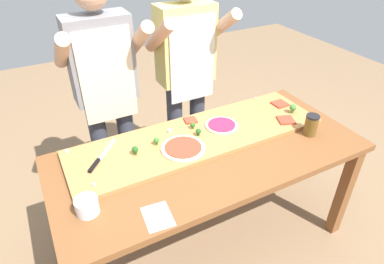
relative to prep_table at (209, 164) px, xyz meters
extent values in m
plane|color=#896B4C|center=(0.00, 0.00, -0.69)|extent=(8.00, 8.00, 0.00)
cube|color=brown|center=(0.86, -0.36, -0.32)|extent=(0.07, 0.07, 0.74)
cube|color=brown|center=(-0.86, 0.36, -0.32)|extent=(0.07, 0.07, 0.74)
cube|color=brown|center=(0.86, 0.36, -0.32)|extent=(0.07, 0.07, 0.74)
cube|color=brown|center=(0.00, 0.00, 0.07)|extent=(1.83, 0.84, 0.04)
cube|color=#B27F47|center=(0.01, 0.15, 0.11)|extent=(1.60, 0.46, 0.03)
cube|color=#B7BABF|center=(-0.54, 0.26, 0.12)|extent=(0.15, 0.16, 0.00)
cube|color=black|center=(-0.64, 0.14, 0.13)|extent=(0.09, 0.09, 0.02)
cylinder|color=beige|center=(0.18, 0.16, 0.13)|extent=(0.21, 0.21, 0.01)
cylinder|color=#9E234C|center=(0.18, 0.16, 0.13)|extent=(0.17, 0.17, 0.01)
cylinder|color=beige|center=(-0.14, 0.06, 0.13)|extent=(0.26, 0.26, 0.01)
cylinder|color=#BC3D28|center=(-0.14, 0.06, 0.13)|extent=(0.21, 0.21, 0.01)
cube|color=#BC3D28|center=(0.04, 0.31, 0.13)|extent=(0.09, 0.09, 0.01)
cube|color=#BC3D28|center=(0.59, 0.02, 0.13)|extent=(0.13, 0.13, 0.01)
cube|color=#BC3D28|center=(0.70, 0.21, 0.13)|extent=(0.10, 0.10, 0.01)
cylinder|color=#487A23|center=(0.70, 0.08, 0.13)|extent=(0.02, 0.02, 0.03)
sphere|color=#427F33|center=(0.70, 0.08, 0.16)|extent=(0.05, 0.05, 0.05)
cylinder|color=#3F7220|center=(-0.26, 0.17, 0.13)|extent=(0.02, 0.02, 0.02)
sphere|color=#38752D|center=(-0.26, 0.17, 0.15)|extent=(0.03, 0.03, 0.03)
cylinder|color=#2C5915|center=(-0.41, 0.14, 0.13)|extent=(0.02, 0.02, 0.02)
sphere|color=#23561E|center=(-0.41, 0.14, 0.15)|extent=(0.04, 0.04, 0.04)
cylinder|color=#366618|center=(0.01, 0.22, 0.13)|extent=(0.01, 0.01, 0.02)
sphere|color=#2D6623|center=(0.01, 0.22, 0.15)|extent=(0.03, 0.03, 0.03)
cylinder|color=#2C5915|center=(0.00, 0.14, 0.13)|extent=(0.02, 0.02, 0.02)
sphere|color=#23561E|center=(0.00, 0.14, 0.15)|extent=(0.03, 0.03, 0.03)
cube|color=silver|center=(-0.68, -0.01, 0.13)|extent=(0.02, 0.02, 0.02)
cube|color=silver|center=(0.59, 0.35, 0.13)|extent=(0.02, 0.02, 0.01)
cube|color=silver|center=(-0.74, 0.34, 0.13)|extent=(0.02, 0.02, 0.02)
cube|color=white|center=(-0.14, 0.26, 0.13)|extent=(0.02, 0.02, 0.02)
cylinder|color=white|center=(-0.74, -0.14, 0.14)|extent=(0.11, 0.11, 0.08)
cylinder|color=white|center=(-0.74, -0.14, 0.12)|extent=(0.10, 0.10, 0.04)
cylinder|color=brown|center=(0.64, -0.14, 0.16)|extent=(0.08, 0.08, 0.12)
cylinder|color=black|center=(0.64, -0.14, 0.23)|extent=(0.08, 0.08, 0.01)
cube|color=white|center=(-0.47, -0.32, 0.10)|extent=(0.14, 0.17, 0.00)
cylinder|color=#333847|center=(-0.49, 0.71, -0.24)|extent=(0.12, 0.12, 0.90)
cylinder|color=#333847|center=(-0.29, 0.71, -0.24)|extent=(0.12, 0.12, 0.90)
cube|color=gray|center=(-0.39, 0.71, 0.49)|extent=(0.40, 0.20, 0.55)
cube|color=beige|center=(-0.39, 0.60, 0.41)|extent=(0.34, 0.01, 0.60)
cylinder|color=tan|center=(-0.62, 0.61, 0.61)|extent=(0.08, 0.39, 0.31)
cylinder|color=tan|center=(-0.16, 0.61, 0.61)|extent=(0.08, 0.39, 0.31)
cylinder|color=#333847|center=(0.11, 0.71, -0.24)|extent=(0.12, 0.12, 0.90)
cylinder|color=#333847|center=(0.31, 0.71, -0.24)|extent=(0.12, 0.12, 0.90)
cube|color=#D1C670|center=(0.21, 0.71, 0.49)|extent=(0.40, 0.20, 0.55)
cube|color=silver|center=(0.21, 0.60, 0.41)|extent=(0.34, 0.01, 0.60)
cylinder|color=tan|center=(-0.02, 0.61, 0.61)|extent=(0.08, 0.39, 0.31)
cylinder|color=tan|center=(0.44, 0.61, 0.61)|extent=(0.08, 0.39, 0.31)
camera|label=1|loc=(-0.82, -1.33, 1.27)|focal=31.09mm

